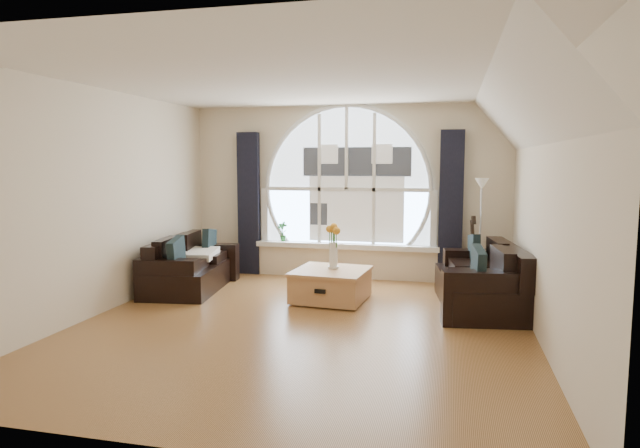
# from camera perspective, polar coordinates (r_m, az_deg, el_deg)

# --- Properties ---
(ground) EXTENTS (5.00, 5.50, 0.01)m
(ground) POSITION_cam_1_polar(r_m,az_deg,el_deg) (6.25, -1.94, -10.53)
(ground) COLOR brown
(ground) RESTS_ON ground
(ceiling) EXTENTS (5.00, 5.50, 0.01)m
(ceiling) POSITION_cam_1_polar(r_m,az_deg,el_deg) (6.04, -2.04, 14.78)
(ceiling) COLOR silver
(ceiling) RESTS_ON ground
(wall_back) EXTENTS (5.00, 0.01, 2.70)m
(wall_back) POSITION_cam_1_polar(r_m,az_deg,el_deg) (8.67, 2.83, 3.31)
(wall_back) COLOR beige
(wall_back) RESTS_ON ground
(wall_front) EXTENTS (5.00, 0.01, 2.70)m
(wall_front) POSITION_cam_1_polar(r_m,az_deg,el_deg) (3.44, -14.22, -1.68)
(wall_front) COLOR beige
(wall_front) RESTS_ON ground
(wall_left) EXTENTS (0.01, 5.50, 2.70)m
(wall_left) POSITION_cam_1_polar(r_m,az_deg,el_deg) (7.08, -21.92, 2.14)
(wall_left) COLOR beige
(wall_left) RESTS_ON ground
(wall_right) EXTENTS (0.01, 5.50, 2.70)m
(wall_right) POSITION_cam_1_polar(r_m,az_deg,el_deg) (5.85, 22.34, 1.32)
(wall_right) COLOR beige
(wall_right) RESTS_ON ground
(attic_slope) EXTENTS (0.92, 5.50, 0.72)m
(attic_slope) POSITION_cam_1_polar(r_m,az_deg,el_deg) (5.82, 19.79, 11.26)
(attic_slope) COLOR silver
(attic_slope) RESTS_ON ground
(arched_window) EXTENTS (2.60, 0.06, 2.15)m
(arched_window) POSITION_cam_1_polar(r_m,az_deg,el_deg) (8.63, 2.80, 5.12)
(arched_window) COLOR silver
(arched_window) RESTS_ON wall_back
(window_sill) EXTENTS (2.90, 0.22, 0.08)m
(window_sill) POSITION_cam_1_polar(r_m,az_deg,el_deg) (8.66, 2.68, -2.29)
(window_sill) COLOR white
(window_sill) RESTS_ON wall_back
(window_frame) EXTENTS (2.76, 0.08, 2.15)m
(window_frame) POSITION_cam_1_polar(r_m,az_deg,el_deg) (8.60, 2.77, 5.12)
(window_frame) COLOR white
(window_frame) RESTS_ON wall_back
(neighbor_house) EXTENTS (1.70, 0.02, 1.50)m
(neighbor_house) POSITION_cam_1_polar(r_m,az_deg,el_deg) (8.59, 3.77, 4.27)
(neighbor_house) COLOR silver
(neighbor_house) RESTS_ON wall_back
(curtain_left) EXTENTS (0.35, 0.12, 2.30)m
(curtain_left) POSITION_cam_1_polar(r_m,az_deg,el_deg) (9.00, -7.39, 2.10)
(curtain_left) COLOR black
(curtain_left) RESTS_ON ground
(curtain_right) EXTENTS (0.35, 0.12, 2.30)m
(curtain_right) POSITION_cam_1_polar(r_m,az_deg,el_deg) (8.42, 13.44, 1.68)
(curtain_right) COLOR black
(curtain_right) RESTS_ON ground
(sofa_left) EXTENTS (1.02, 1.72, 0.73)m
(sofa_left) POSITION_cam_1_polar(r_m,az_deg,el_deg) (8.09, -13.23, -3.87)
(sofa_left) COLOR black
(sofa_left) RESTS_ON ground
(sofa_right) EXTENTS (1.13, 1.90, 0.80)m
(sofa_right) POSITION_cam_1_polar(r_m,az_deg,el_deg) (7.17, 16.24, -5.27)
(sofa_right) COLOR black
(sofa_right) RESTS_ON ground
(coffee_chest) EXTENTS (1.01, 1.01, 0.46)m
(coffee_chest) POSITION_cam_1_polar(r_m,az_deg,el_deg) (7.28, 1.14, -6.21)
(coffee_chest) COLOR #BE814E
(coffee_chest) RESTS_ON ground
(throw_blanket) EXTENTS (0.62, 0.62, 0.10)m
(throw_blanket) POSITION_cam_1_polar(r_m,az_deg,el_deg) (8.18, -12.72, -3.03)
(throw_blanket) COLOR silver
(throw_blanket) RESTS_ON sofa_left
(vase_flowers) EXTENTS (0.24, 0.24, 0.70)m
(vase_flowers) POSITION_cam_1_polar(r_m,az_deg,el_deg) (7.27, 1.40, -1.60)
(vase_flowers) COLOR white
(vase_flowers) RESTS_ON coffee_chest
(floor_lamp) EXTENTS (0.24, 0.24, 1.60)m
(floor_lamp) POSITION_cam_1_polar(r_m,az_deg,el_deg) (8.15, 16.30, -1.03)
(floor_lamp) COLOR #B2B2B2
(floor_lamp) RESTS_ON ground
(guitar) EXTENTS (0.42, 0.35, 1.06)m
(guitar) POSITION_cam_1_polar(r_m,az_deg,el_deg) (8.30, 15.54, -2.76)
(guitar) COLOR #9A5D32
(guitar) RESTS_ON ground
(potted_plant) EXTENTS (0.19, 0.16, 0.32)m
(potted_plant) POSITION_cam_1_polar(r_m,az_deg,el_deg) (8.88, -3.92, -0.78)
(potted_plant) COLOR #1E6023
(potted_plant) RESTS_ON window_sill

